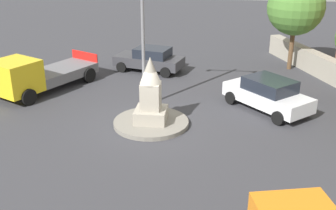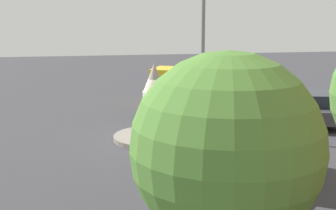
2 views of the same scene
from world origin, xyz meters
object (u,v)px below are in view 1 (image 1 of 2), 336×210
monument (151,95)px  car_white_waiting (268,94)px  car_dark_grey_near_island (150,59)px  tree_far_corner (296,7)px  streetlamp (143,18)px  truck_yellow_far_side (36,75)px

monument → car_white_waiting: 5.85m
car_dark_grey_near_island → tree_far_corner: tree_far_corner is taller
car_dark_grey_near_island → streetlamp: bearing=-83.3°
car_white_waiting → streetlamp: bearing=-177.5°
monument → car_white_waiting: monument is taller
monument → car_dark_grey_near_island: bearing=99.7°
monument → car_white_waiting: size_ratio=0.66×
monument → tree_far_corner: bearing=52.1°
car_dark_grey_near_island → car_white_waiting: bearing=-39.5°
car_white_waiting → monument: bearing=-155.3°
truck_yellow_far_side → tree_far_corner: 15.62m
monument → car_dark_grey_near_island: monument is taller
car_white_waiting → tree_far_corner: (2.05, 7.00, 3.07)m
car_white_waiting → tree_far_corner: tree_far_corner is taller
monument → truck_yellow_far_side: 7.51m
car_white_waiting → truck_yellow_far_side: 12.05m
truck_yellow_far_side → tree_far_corner: tree_far_corner is taller
car_white_waiting → tree_far_corner: 7.91m
streetlamp → car_white_waiting: size_ratio=1.59×
streetlamp → car_dark_grey_near_island: 6.79m
truck_yellow_far_side → car_dark_grey_near_island: bearing=40.5°
truck_yellow_far_side → tree_far_corner: size_ratio=1.11×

